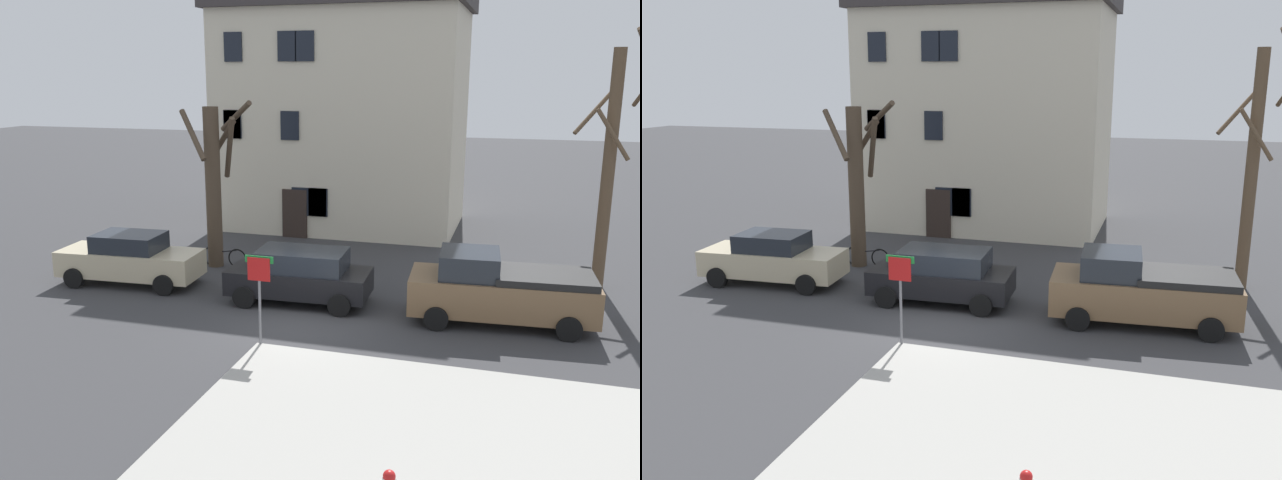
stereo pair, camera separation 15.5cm
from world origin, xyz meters
The scene contains 10 objects.
ground_plane centered at (0.00, 0.00, 0.00)m, with size 120.00×120.00×0.00m, color #38383A.
sidewalk_slab centered at (4.30, -6.21, 0.06)m, with size 9.47×8.52×0.12m, color #A8A59E.
building_main centered at (-2.18, 13.12, 5.94)m, with size 11.02×7.05×11.68m.
tree_bare_near centered at (-4.76, 4.79, 3.19)m, with size 2.63×2.65×6.02m.
tree_bare_mid centered at (8.51, 6.03, 4.15)m, with size 2.79×2.79×8.21m.
car_beige_sedan centered at (-6.56, 1.90, 0.87)m, with size 4.84×2.22×1.74m.
car_black_wagon centered at (-0.49, 1.76, 0.88)m, with size 4.43×2.26×1.68m.
pickup_truck_brown centered at (5.47, 1.76, 0.99)m, with size 5.26×2.59×2.04m.
street_sign_pole centered at (-0.32, -1.98, 1.74)m, with size 0.76×0.07×2.47m.
bicycle_leaning centered at (-4.44, 4.72, 0.37)m, with size 1.75×0.07×1.03m.
Camera 1 is at (5.93, -17.16, 6.92)m, focal length 37.95 mm.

